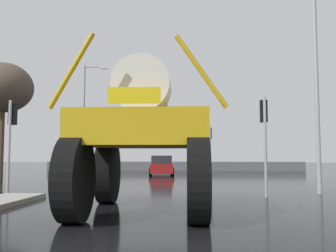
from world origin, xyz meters
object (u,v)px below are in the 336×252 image
object	(u,v)px
traffic_signal_far_left	(115,139)
streetlight_far_left	(85,114)
traffic_signal_far_right	(210,140)
oversize_sprayer	(145,138)
traffic_signal_near_right	(264,124)
traffic_signal_near_left	(12,126)
sedan_ahead	(161,166)
streetlight_near_right	(321,76)
bare_tree_left	(3,88)

from	to	relation	value
traffic_signal_far_left	streetlight_far_left	xyz separation A→B (m)	(-2.37, 0.04, 1.98)
traffic_signal_far_right	streetlight_far_left	world-z (taller)	streetlight_far_left
oversize_sprayer	traffic_signal_near_right	world-z (taller)	oversize_sprayer
traffic_signal_near_left	streetlight_far_left	world-z (taller)	streetlight_far_left
traffic_signal_near_left	traffic_signal_far_right	xyz separation A→B (m)	(8.49, 14.30, 0.03)
sedan_ahead	streetlight_far_left	world-z (taller)	streetlight_far_left
traffic_signal_far_right	streetlight_near_right	size ratio (longest dim) A/B	0.43
streetlight_near_right	streetlight_far_left	xyz separation A→B (m)	(-13.59, 13.19, -0.01)
traffic_signal_far_right	traffic_signal_far_left	bearing A→B (deg)	-179.99
traffic_signal_far_left	traffic_signal_far_right	size ratio (longest dim) A/B	1.03
traffic_signal_far_left	bare_tree_left	world-z (taller)	bare_tree_left
oversize_sprayer	traffic_signal_near_left	world-z (taller)	oversize_sprayer
oversize_sprayer	traffic_signal_near_left	bearing A→B (deg)	54.36
traffic_signal_near_right	streetlight_near_right	size ratio (longest dim) A/B	0.44
traffic_signal_far_right	streetlight_far_left	distance (m)	9.91
traffic_signal_far_left	traffic_signal_near_left	bearing A→B (deg)	-94.64
oversize_sprayer	streetlight_near_right	world-z (taller)	streetlight_near_right
oversize_sprayer	streetlight_far_left	xyz separation A→B (m)	(-7.02, 18.37, 2.77)
sedan_ahead	traffic_signal_far_right	bearing A→B (deg)	-107.92
oversize_sprayer	streetlight_near_right	size ratio (longest dim) A/B	0.66
bare_tree_left	streetlight_far_left	bearing A→B (deg)	63.70
traffic_signal_near_right	streetlight_far_left	distance (m)	18.22
sedan_ahead	traffic_signal_far_right	size ratio (longest dim) A/B	1.14
traffic_signal_far_left	sedan_ahead	bearing A→B (deg)	13.69
oversize_sprayer	traffic_signal_near_right	distance (m)	5.75
oversize_sprayer	traffic_signal_far_right	distance (m)	18.54
traffic_signal_near_left	streetlight_near_right	distance (m)	12.61
traffic_signal_near_right	traffic_signal_far_left	world-z (taller)	traffic_signal_far_left
traffic_signal_near_right	traffic_signal_far_left	bearing A→B (deg)	121.28
traffic_signal_near_left	traffic_signal_far_left	xyz separation A→B (m)	(1.16, 14.30, 0.11)
streetlight_near_right	bare_tree_left	world-z (taller)	streetlight_near_right
traffic_signal_near_left	bare_tree_left	world-z (taller)	bare_tree_left
sedan_ahead	streetlight_far_left	size ratio (longest dim) A/B	0.49
bare_tree_left	traffic_signal_near_left	bearing A→B (deg)	-60.11
sedan_ahead	oversize_sprayer	bearing A→B (deg)	178.23
streetlight_near_right	oversize_sprayer	bearing A→B (deg)	-141.75
streetlight_far_left	bare_tree_left	bearing A→B (deg)	-116.30
streetlight_near_right	streetlight_far_left	size ratio (longest dim) A/B	0.99
streetlight_near_right	traffic_signal_far_right	bearing A→B (deg)	106.50
sedan_ahead	streetlight_near_right	size ratio (longest dim) A/B	0.49
traffic_signal_near_left	oversize_sprayer	bearing A→B (deg)	-34.79
streetlight_near_right	streetlight_far_left	bearing A→B (deg)	135.86
traffic_signal_near_right	sedan_ahead	bearing A→B (deg)	108.72
oversize_sprayer	traffic_signal_far_left	distance (m)	18.93
traffic_signal_far_left	streetlight_near_right	xyz separation A→B (m)	(11.22, -13.15, 1.99)
traffic_signal_far_right	sedan_ahead	bearing A→B (deg)	167.13
traffic_signal_near_left	streetlight_near_right	world-z (taller)	streetlight_near_right
traffic_signal_near_right	traffic_signal_far_right	bearing A→B (deg)	95.43
traffic_signal_near_left	sedan_ahead	bearing A→B (deg)	72.74
traffic_signal_near_left	traffic_signal_far_left	bearing A→B (deg)	85.36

